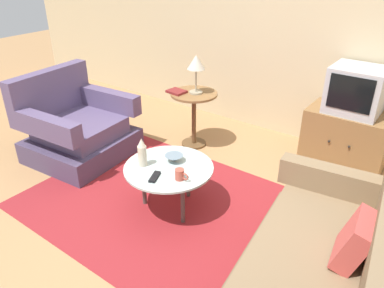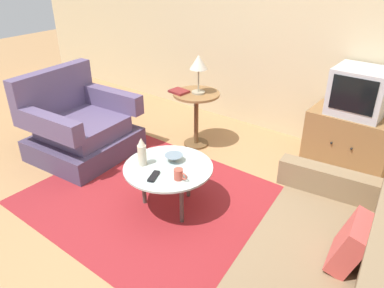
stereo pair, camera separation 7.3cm
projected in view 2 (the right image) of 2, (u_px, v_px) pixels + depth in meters
The scene contains 15 objects.
ground_plane at pixel (158, 220), 3.20m from camera, with size 16.00×16.00×0.00m, color #AD7F51.
back_wall at pixel (291, 20), 4.15m from camera, with size 9.00×0.12×2.70m, color #CCB78E.
area_rug at pixel (170, 206), 3.36m from camera, with size 2.56×1.84×0.00m, color maroon.
armchair at pixel (79, 128), 4.11m from camera, with size 1.00×1.07×0.91m.
couch at pixel (310, 284), 2.22m from camera, with size 1.06×1.85×0.87m.
coffee_table at pixel (169, 170), 3.18m from camera, with size 0.76×0.76×0.42m.
side_table at pixel (196, 108), 4.20m from camera, with size 0.52×0.52×0.64m.
tv_stand at pixel (349, 139), 3.90m from camera, with size 0.82×0.50×0.58m.
television at pixel (360, 91), 3.66m from camera, with size 0.51×0.46×0.46m.
table_lamp at pixel (199, 64), 3.96m from camera, with size 0.19×0.19×0.42m.
vase at pixel (142, 152), 3.13m from camera, with size 0.08×0.08×0.25m.
mug at pixel (179, 174), 2.97m from camera, with size 0.12×0.08×0.09m.
bowl at pixel (174, 158), 3.23m from camera, with size 0.16×0.16×0.06m.
tv_remote_dark at pixel (154, 176), 3.01m from camera, with size 0.11×0.16×0.02m.
book at pixel (179, 91), 4.13m from camera, with size 0.21×0.18×0.03m.
Camera 2 is at (1.78, -1.82, 2.06)m, focal length 35.04 mm.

